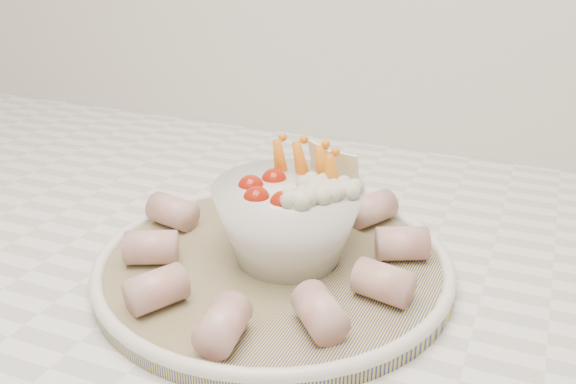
% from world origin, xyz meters
% --- Properties ---
extents(serving_platter, '(0.34, 0.34, 0.02)m').
position_xyz_m(serving_platter, '(0.04, 1.38, 0.93)').
color(serving_platter, navy).
rests_on(serving_platter, kitchen_counter).
extents(veggie_bowl, '(0.14, 0.14, 0.10)m').
position_xyz_m(veggie_bowl, '(0.06, 1.39, 0.98)').
color(veggie_bowl, white).
rests_on(veggie_bowl, serving_platter).
extents(cured_meat_rolls, '(0.28, 0.29, 0.03)m').
position_xyz_m(cured_meat_rolls, '(0.04, 1.38, 0.95)').
color(cured_meat_rolls, '#B15551').
rests_on(cured_meat_rolls, serving_platter).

